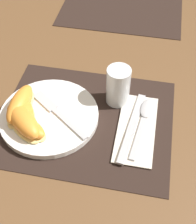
{
  "coord_description": "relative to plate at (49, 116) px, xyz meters",
  "views": [
    {
      "loc": [
        0.12,
        -0.48,
        0.61
      ],
      "look_at": [
        0.03,
        0.01,
        0.02
      ],
      "focal_mm": 50.0,
      "sensor_mm": 36.0,
      "label": 1
    }
  ],
  "objects": [
    {
      "name": "citrus_wedge_3",
      "position": [
        -0.03,
        -0.06,
        0.02
      ],
      "size": [
        0.12,
        0.09,
        0.03
      ],
      "color": "#F4DB84",
      "rests_on": "plate"
    },
    {
      "name": "napkin",
      "position": [
        0.22,
        0.01,
        -0.01
      ],
      "size": [
        0.09,
        0.22,
        0.0
      ],
      "color": "silver",
      "rests_on": "placemat"
    },
    {
      "name": "citrus_wedge_2",
      "position": [
        -0.05,
        -0.05,
        0.03
      ],
      "size": [
        0.14,
        0.13,
        0.05
      ],
      "color": "#F4DB84",
      "rests_on": "plate"
    },
    {
      "name": "spoon",
      "position": [
        0.24,
        0.05,
        -0.0
      ],
      "size": [
        0.05,
        0.2,
        0.01
      ],
      "color": "#BCBCC1",
      "rests_on": "napkin"
    },
    {
      "name": "ground_plane",
      "position": [
        0.09,
        0.01,
        -0.01
      ],
      "size": [
        3.0,
        3.0,
        0.0
      ],
      "primitive_type": "plane",
      "color": "brown"
    },
    {
      "name": "juice_glass",
      "position": [
        0.16,
        0.09,
        0.04
      ],
      "size": [
        0.06,
        0.06,
        0.1
      ],
      "color": "silver",
      "rests_on": "placemat"
    },
    {
      "name": "citrus_wedge_1",
      "position": [
        -0.05,
        -0.02,
        0.02
      ],
      "size": [
        0.09,
        0.12,
        0.04
      ],
      "color": "#F4DB84",
      "rests_on": "plate"
    },
    {
      "name": "fork",
      "position": [
        0.02,
        0.01,
        0.01
      ],
      "size": [
        0.17,
        0.13,
        0.0
      ],
      "color": "#BCBCC1",
      "rests_on": "plate"
    },
    {
      "name": "placemat_far",
      "position": [
        0.1,
        0.57,
        -0.01
      ],
      "size": [
        0.43,
        0.35,
        0.0
      ],
      "color": "black",
      "rests_on": "ground_plane"
    },
    {
      "name": "placemat",
      "position": [
        0.09,
        0.01,
        -0.01
      ],
      "size": [
        0.43,
        0.35,
        0.0
      ],
      "color": "black",
      "rests_on": "ground_plane"
    },
    {
      "name": "plate",
      "position": [
        0.0,
        0.0,
        0.0
      ],
      "size": [
        0.25,
        0.25,
        0.02
      ],
      "color": "white",
      "rests_on": "placemat"
    },
    {
      "name": "citrus_wedge_0",
      "position": [
        -0.07,
        -0.0,
        0.03
      ],
      "size": [
        0.05,
        0.13,
        0.05
      ],
      "color": "#F4DB84",
      "rests_on": "plate"
    },
    {
      "name": "knife",
      "position": [
        0.21,
        0.0,
        -0.0
      ],
      "size": [
        0.05,
        0.22,
        0.01
      ],
      "color": "#BCBCC1",
      "rests_on": "napkin"
    }
  ]
}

